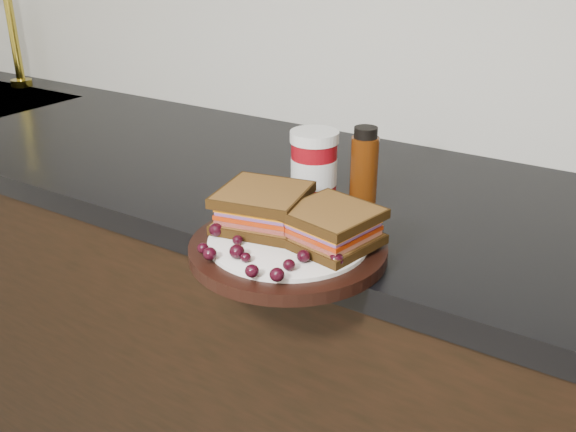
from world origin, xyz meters
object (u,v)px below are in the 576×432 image
object	(u,v)px
sandwich_left	(263,208)
condiment_jar	(314,166)
plate	(288,249)
oil_bottle	(364,165)

from	to	relation	value
sandwich_left	condiment_jar	distance (m)	0.18
plate	condiment_jar	size ratio (longest dim) A/B	2.34
plate	sandwich_left	size ratio (longest dim) A/B	2.30
sandwich_left	condiment_jar	xyz separation A→B (m)	(-0.02, 0.18, 0.01)
sandwich_left	oil_bottle	bearing A→B (deg)	63.78
plate	condiment_jar	distance (m)	0.22
condiment_jar	oil_bottle	world-z (taller)	oil_bottle
oil_bottle	condiment_jar	bearing A→B (deg)	-152.66
condiment_jar	oil_bottle	distance (m)	0.08
plate	condiment_jar	world-z (taller)	condiment_jar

